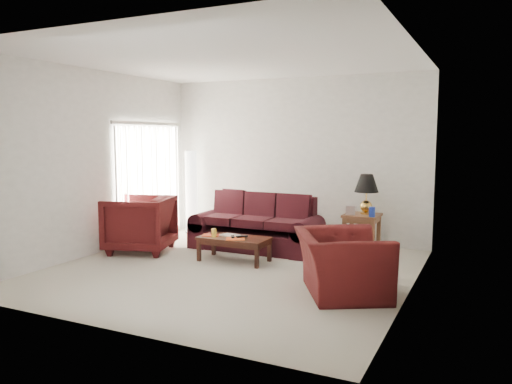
% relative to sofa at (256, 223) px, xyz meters
% --- Properties ---
extents(floor, '(5.00, 5.00, 0.00)m').
position_rel_sofa_xyz_m(floor, '(0.24, -1.35, -0.45)').
color(floor, beige).
rests_on(floor, ground).
extents(blinds, '(0.10, 2.00, 2.16)m').
position_rel_sofa_xyz_m(blinds, '(-2.18, -0.05, 0.63)').
color(blinds, silver).
rests_on(blinds, ground).
extents(sofa, '(2.27, 1.12, 0.90)m').
position_rel_sofa_xyz_m(sofa, '(0.00, 0.00, 0.00)').
color(sofa, black).
rests_on(sofa, ground).
extents(throw_pillow, '(0.46, 0.25, 0.46)m').
position_rel_sofa_xyz_m(throw_pillow, '(-0.73, 0.54, 0.27)').
color(throw_pillow, black).
rests_on(throw_pillow, sofa).
extents(end_table, '(0.62, 0.62, 0.63)m').
position_rel_sofa_xyz_m(end_table, '(1.67, 0.65, -0.14)').
color(end_table, '#54341C').
rests_on(end_table, ground).
extents(table_lamp, '(0.42, 0.42, 0.67)m').
position_rel_sofa_xyz_m(table_lamp, '(1.71, 0.71, 0.51)').
color(table_lamp, gold).
rests_on(table_lamp, end_table).
extents(clock, '(0.16, 0.08, 0.15)m').
position_rel_sofa_xyz_m(clock, '(1.50, 0.51, 0.25)').
color(clock, '#B1B1B5').
rests_on(clock, end_table).
extents(blue_canister, '(0.12, 0.12, 0.16)m').
position_rel_sofa_xyz_m(blue_canister, '(1.87, 0.44, 0.26)').
color(blue_canister, navy).
rests_on(blue_canister, end_table).
extents(picture_frame, '(0.16, 0.19, 0.05)m').
position_rel_sofa_xyz_m(picture_frame, '(1.47, 0.82, 0.26)').
color(picture_frame, '#BDBDC1').
rests_on(picture_frame, end_table).
extents(floor_lamp, '(0.31, 0.31, 1.66)m').
position_rel_sofa_xyz_m(floor_lamp, '(-1.79, 0.77, 0.38)').
color(floor_lamp, white).
rests_on(floor_lamp, ground).
extents(armchair_left, '(1.29, 1.27, 0.94)m').
position_rel_sofa_xyz_m(armchair_left, '(-1.68, -0.99, 0.02)').
color(armchair_left, '#3F0E0F').
rests_on(armchair_left, ground).
extents(armchair_right, '(1.47, 1.53, 0.76)m').
position_rel_sofa_xyz_m(armchair_right, '(1.99, -1.74, -0.07)').
color(armchair_right, '#3F0E0F').
rests_on(armchair_right, ground).
extents(coffee_table, '(1.12, 0.62, 0.38)m').
position_rel_sofa_xyz_m(coffee_table, '(0.05, -0.89, -0.26)').
color(coffee_table, black).
rests_on(coffee_table, ground).
extents(magazine_red, '(0.30, 0.26, 0.01)m').
position_rel_sofa_xyz_m(magazine_red, '(-0.33, -0.94, -0.06)').
color(magazine_red, red).
rests_on(magazine_red, coffee_table).
extents(magazine_white, '(0.31, 0.26, 0.02)m').
position_rel_sofa_xyz_m(magazine_white, '(-0.06, -0.81, -0.06)').
color(magazine_white, beige).
rests_on(magazine_white, coffee_table).
extents(magazine_orange, '(0.35, 0.32, 0.02)m').
position_rel_sofa_xyz_m(magazine_orange, '(0.14, -1.02, -0.06)').
color(magazine_orange, '#E24E1A').
rests_on(magazine_orange, coffee_table).
extents(remote_a, '(0.13, 0.16, 0.02)m').
position_rel_sofa_xyz_m(remote_a, '(0.08, -0.98, -0.04)').
color(remote_a, black).
rests_on(remote_a, coffee_table).
extents(remote_b, '(0.15, 0.18, 0.02)m').
position_rel_sofa_xyz_m(remote_b, '(0.20, -0.90, -0.04)').
color(remote_b, black).
rests_on(remote_b, coffee_table).
extents(yellow_glass, '(0.09, 0.09, 0.13)m').
position_rel_sofa_xyz_m(yellow_glass, '(-0.24, -1.01, -0.01)').
color(yellow_glass, gold).
rests_on(yellow_glass, coffee_table).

